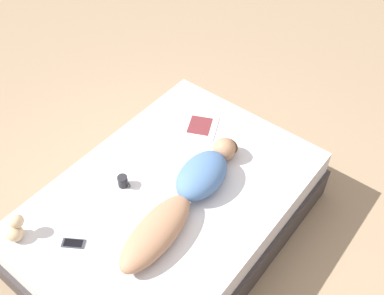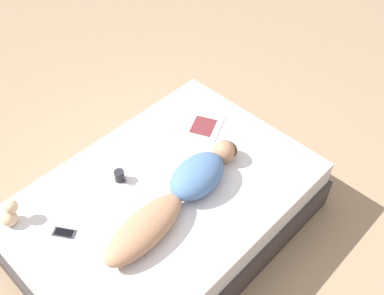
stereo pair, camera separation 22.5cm
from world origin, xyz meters
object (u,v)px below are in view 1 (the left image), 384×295
object	(u,v)px
person	(187,194)
cell_phone	(73,243)
open_magazine	(184,123)
coffee_mug	(123,181)

from	to	relation	value
person	cell_phone	xyz separation A→B (m)	(-0.36, -0.70, -0.09)
person	open_magazine	xyz separation A→B (m)	(-0.51, 0.59, -0.09)
coffee_mug	cell_phone	world-z (taller)	coffee_mug
open_magazine	coffee_mug	xyz separation A→B (m)	(0.06, -0.76, 0.04)
coffee_mug	open_magazine	bearing A→B (deg)	94.78
person	coffee_mug	bearing A→B (deg)	-165.07
coffee_mug	cell_phone	size ratio (longest dim) A/B	0.69
open_magazine	coffee_mug	world-z (taller)	coffee_mug
coffee_mug	cell_phone	xyz separation A→B (m)	(0.08, -0.54, -0.04)
person	open_magazine	bearing A→B (deg)	125.33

